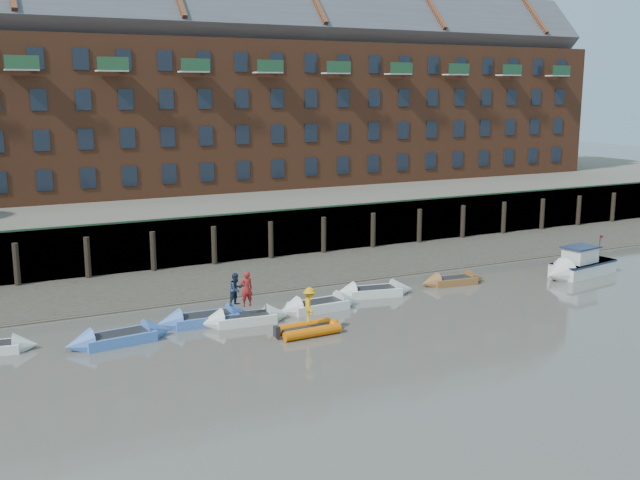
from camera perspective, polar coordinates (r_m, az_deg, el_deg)
ground at (r=31.50m, az=8.60°, el=-9.73°), size 220.00×220.00×0.00m
foreshore at (r=46.65m, az=-4.22°, el=-2.65°), size 110.00×8.00×0.50m
mud_band at (r=43.62m, az=-2.50°, el=-3.62°), size 110.00×1.60×0.10m
river_wall at (r=50.29m, az=-6.15°, el=0.21°), size 110.00×1.23×3.30m
bank_terrace at (r=63.04m, az=-10.51°, el=2.35°), size 110.00×28.00×3.20m
apartment_terrace at (r=63.27m, az=-11.15°, el=12.56°), size 80.60×15.56×20.98m
rowboat_1 at (r=35.31m, az=-15.05°, el=-7.22°), size 4.98×1.89×1.41m
rowboat_2 at (r=37.27m, az=-8.75°, el=-5.97°), size 4.91×1.60×1.41m
rowboat_3 at (r=37.12m, az=-5.73°, el=-5.99°), size 4.67×1.75×1.33m
rowboat_4 at (r=39.08m, az=-0.12°, el=-5.02°), size 4.78×1.56×1.37m
rowboat_5 at (r=41.90m, az=4.11°, el=-3.93°), size 4.78×2.16×1.34m
rowboat_6 at (r=44.89m, az=10.10°, el=-3.07°), size 4.29×1.65×1.21m
rib_tender at (r=35.43m, az=-0.77°, el=-6.78°), size 3.17×1.58×0.55m
motor_launch at (r=48.49m, az=18.78°, el=-1.97°), size 5.88×2.79×2.33m
person_rower_a at (r=36.63m, az=-5.62°, el=-3.73°), size 0.64×0.43×1.74m
person_rower_b at (r=36.87m, az=-6.41°, el=-3.75°), size 0.98×0.91×1.62m
person_rib_crew at (r=35.12m, az=-0.79°, el=-5.01°), size 0.97×1.26×1.72m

